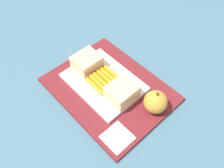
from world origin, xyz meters
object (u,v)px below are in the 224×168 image
Objects in this scene: carrot_sticks_bundle at (104,79)px; paper_napkin at (117,137)px; sandwich_half_left at (87,62)px; apple at (155,102)px; sandwich_half_right at (122,92)px; food_tray at (104,82)px.

paper_napkin is at bearing -30.37° from carrot_sticks_bundle.
sandwich_half_left is 1.14× the size of paper_napkin.
apple reaches higher than sandwich_half_left.
apple reaches higher than carrot_sticks_bundle.
sandwich_half_right is 1.14× the size of paper_napkin.
sandwich_half_left is at bearing -179.96° from carrot_sticks_bundle.
sandwich_half_right is 0.13m from paper_napkin.
paper_napkin is (0.08, -0.09, -0.03)m from sandwich_half_right.
sandwich_half_right is (0.08, 0.00, 0.03)m from food_tray.
food_tray is 0.08m from sandwich_half_left.
sandwich_half_left is at bearing 180.00° from food_tray.
sandwich_half_right reaches higher than food_tray.
sandwich_half_left is at bearing 158.48° from paper_napkin.
sandwich_half_right is 0.08m from carrot_sticks_bundle.
apple is (0.09, 0.04, -0.00)m from sandwich_half_right.
apple is (0.24, 0.04, -0.00)m from sandwich_half_left.
sandwich_half_left is 0.25m from apple.
carrot_sticks_bundle is (0.08, 0.00, -0.02)m from sandwich_half_left.
carrot_sticks_bundle is at bearing 179.96° from sandwich_half_right.
carrot_sticks_bundle is at bearing 149.63° from paper_napkin.
apple is (0.16, 0.04, 0.03)m from food_tray.
food_tray is 0.17m from apple.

